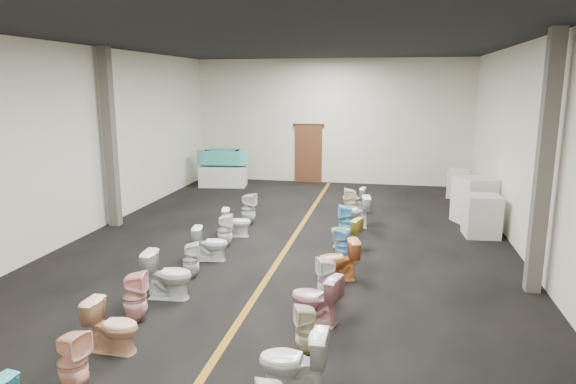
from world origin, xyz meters
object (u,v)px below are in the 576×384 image
toilet_left_9 (248,209)px  toilet_right_5 (338,260)px  toilet_right_1 (293,362)px  toilet_right_9 (354,212)px  toilet_left_7 (225,230)px  appliance_crate_b (474,200)px  toilet_right_8 (346,221)px  appliance_crate_c (466,196)px  toilet_left_5 (191,260)px  toilet_left_2 (113,326)px  toilet_right_11 (354,199)px  appliance_crate_a (482,216)px  toilet_right_4 (327,279)px  toilet_left_6 (210,243)px  appliance_crate_d (459,184)px  toilet_right_7 (345,233)px  toilet_left_8 (237,222)px  toilet_right_6 (343,245)px  toilet_right_10 (351,203)px  toilet_left_3 (135,297)px  toilet_left_4 (168,275)px  toilet_right_3 (315,299)px  toilet_left_1 (73,362)px  bathtub (223,157)px  display_table (223,176)px  toilet_right_2 (307,329)px

toilet_left_9 → toilet_right_5: (2.69, -3.39, -0.03)m
toilet_right_1 → toilet_right_9: 7.40m
toilet_left_7 → toilet_left_9: bearing=-8.2°
appliance_crate_b → toilet_right_8: 3.76m
appliance_crate_c → toilet_left_5: (-5.82, -6.70, -0.06)m
toilet_left_2 → toilet_right_11: toilet_left_2 is taller
appliance_crate_a → toilet_left_7: 6.13m
toilet_left_9 → toilet_right_4: (2.61, -4.34, -0.04)m
appliance_crate_c → appliance_crate_b: bearing=-90.0°
toilet_left_6 → toilet_left_9: size_ratio=0.87×
appliance_crate_d → toilet_right_1: size_ratio=1.12×
appliance_crate_b → toilet_right_7: size_ratio=1.68×
toilet_left_5 → toilet_right_1: 4.21m
appliance_crate_b → toilet_right_8: (-3.18, -2.00, -0.21)m
toilet_left_2 → toilet_right_9: toilet_right_9 is taller
toilet_right_9 → appliance_crate_b: bearing=100.1°
toilet_left_5 → toilet_left_7: size_ratio=0.92×
toilet_left_8 → toilet_right_6: size_ratio=0.96×
toilet_right_5 → toilet_right_6: toilet_right_5 is taller
toilet_right_1 → toilet_right_10: toilet_right_1 is taller
toilet_left_3 → toilet_left_9: 5.74m
toilet_left_5 → toilet_right_10: size_ratio=0.84×
appliance_crate_b → toilet_left_4: 8.48m
toilet_left_6 → toilet_left_4: bearing=170.0°
toilet_right_4 → toilet_right_1: bearing=-25.0°
toilet_left_5 → toilet_right_10: (2.61, 5.09, 0.06)m
appliance_crate_b → toilet_left_5: size_ratio=1.76×
toilet_left_7 → toilet_right_9: (2.74, 2.14, 0.04)m
toilet_left_7 → toilet_right_5: toilet_right_5 is taller
toilet_right_3 → toilet_right_10: toilet_right_10 is taller
appliance_crate_c → toilet_left_3: (-5.96, -8.62, -0.00)m
toilet_left_3 → toilet_right_6: 4.41m
toilet_left_3 → toilet_right_11: 8.34m
toilet_left_1 → toilet_right_10: bearing=-2.5°
toilet_left_2 → appliance_crate_c: bearing=-30.1°
bathtub → display_table: bearing=-5.7°
toilet_left_3 → toilet_right_2: bearing=-111.0°
appliance_crate_d → toilet_right_8: (-3.18, -5.11, -0.07)m
toilet_left_9 → toilet_right_5: 4.33m
toilet_left_5 → toilet_right_4: (2.66, -0.53, 0.03)m
toilet_left_7 → toilet_left_3: bearing=170.2°
toilet_left_1 → toilet_left_4: (-0.06, 2.80, 0.03)m
toilet_left_5 → appliance_crate_c: bearing=-60.5°
toilet_right_6 → toilet_right_11: (-0.12, 4.53, -0.02)m
toilet_right_2 → toilet_right_4: toilet_right_4 is taller
toilet_left_4 → toilet_left_5: 0.98m
toilet_left_8 → toilet_right_5: size_ratio=0.89×
toilet_left_4 → toilet_right_4: (2.67, 0.45, -0.04)m
appliance_crate_c → toilet_right_6: 6.12m
toilet_left_6 → toilet_right_8: toilet_right_8 is taller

